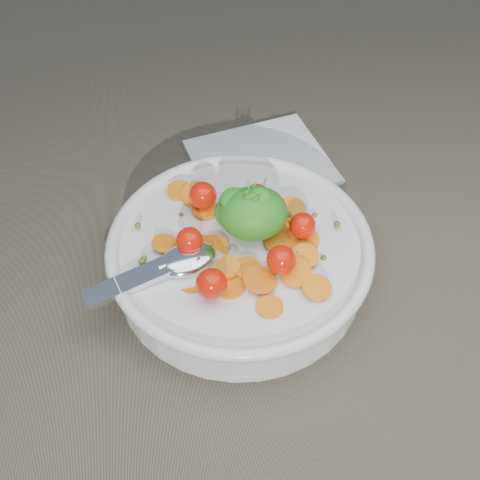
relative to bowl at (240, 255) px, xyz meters
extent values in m
plane|color=#726751|center=(0.02, 0.01, -0.03)|extent=(6.00, 6.00, 0.00)
cylinder|color=silver|center=(0.00, 0.00, -0.01)|extent=(0.24, 0.24, 0.05)
torus|color=silver|center=(0.00, 0.00, 0.02)|extent=(0.26, 0.26, 0.01)
cylinder|color=silver|center=(0.00, 0.00, -0.03)|extent=(0.12, 0.12, 0.01)
cylinder|color=brown|center=(0.00, 0.00, -0.01)|extent=(0.22, 0.22, 0.04)
cylinder|color=orange|center=(0.06, 0.03, 0.02)|extent=(0.04, 0.04, 0.01)
cylinder|color=orange|center=(-0.05, 0.08, 0.02)|extent=(0.03, 0.03, 0.01)
cylinder|color=orange|center=(0.01, -0.05, 0.02)|extent=(0.04, 0.04, 0.01)
cylinder|color=orange|center=(-0.03, 0.00, 0.02)|extent=(0.03, 0.03, 0.01)
cylinder|color=orange|center=(0.04, -0.04, 0.02)|extent=(0.03, 0.03, 0.01)
cylinder|color=orange|center=(-0.07, 0.01, 0.02)|extent=(0.03, 0.03, 0.01)
cylinder|color=orange|center=(-0.03, 0.05, 0.02)|extent=(0.03, 0.03, 0.01)
cylinder|color=orange|center=(-0.03, 0.07, 0.02)|extent=(0.04, 0.04, 0.02)
cylinder|color=orange|center=(0.04, -0.05, 0.02)|extent=(0.03, 0.03, 0.01)
cylinder|color=orange|center=(0.00, -0.04, 0.01)|extent=(0.03, 0.03, 0.01)
cylinder|color=orange|center=(0.06, -0.03, 0.02)|extent=(0.03, 0.03, 0.01)
cylinder|color=orange|center=(-0.04, 0.00, 0.02)|extent=(0.03, 0.03, 0.01)
cylinder|color=orange|center=(0.00, -0.03, 0.02)|extent=(0.03, 0.03, 0.01)
cylinder|color=orange|center=(0.04, -0.01, 0.02)|extent=(0.03, 0.03, 0.01)
cylinder|color=orange|center=(-0.02, -0.05, 0.02)|extent=(0.04, 0.04, 0.01)
cylinder|color=orange|center=(0.01, -0.08, 0.02)|extent=(0.03, 0.03, 0.00)
cylinder|color=orange|center=(0.05, 0.02, 0.02)|extent=(0.04, 0.04, 0.01)
cylinder|color=orange|center=(-0.05, -0.04, 0.01)|extent=(0.03, 0.03, 0.01)
cylinder|color=orange|center=(0.06, -0.07, 0.02)|extent=(0.03, 0.03, 0.01)
cylinder|color=orange|center=(-0.02, -0.03, 0.02)|extent=(0.03, 0.03, 0.01)
cylinder|color=orange|center=(0.06, -0.01, 0.02)|extent=(0.03, 0.03, 0.01)
sphere|color=#53541C|center=(0.05, -0.03, 0.02)|extent=(0.00, 0.00, 0.00)
sphere|color=#53541C|center=(0.04, 0.06, 0.02)|extent=(0.01, 0.01, 0.01)
sphere|color=#53541C|center=(0.05, 0.02, 0.02)|extent=(0.01, 0.01, 0.01)
sphere|color=#53541C|center=(-0.08, 0.01, 0.02)|extent=(0.00, 0.00, 0.00)
sphere|color=#53541C|center=(-0.09, -0.01, 0.02)|extent=(0.01, 0.01, 0.01)
sphere|color=#53541C|center=(0.08, 0.03, 0.02)|extent=(0.01, 0.01, 0.01)
sphere|color=#53541C|center=(-0.07, 0.01, 0.02)|extent=(0.01, 0.01, 0.01)
sphere|color=#53541C|center=(-0.03, 0.08, 0.02)|extent=(0.01, 0.01, 0.01)
sphere|color=#53541C|center=(-0.09, -0.01, 0.02)|extent=(0.01, 0.01, 0.01)
sphere|color=#53541C|center=(0.07, -0.03, 0.02)|extent=(0.01, 0.01, 0.01)
sphere|color=#53541C|center=(-0.10, 0.03, 0.02)|extent=(0.01, 0.01, 0.01)
sphere|color=#53541C|center=(0.10, 0.01, 0.02)|extent=(0.01, 0.01, 0.01)
sphere|color=#53541C|center=(0.00, 0.04, 0.02)|extent=(0.01, 0.01, 0.01)
sphere|color=#53541C|center=(-0.05, 0.05, 0.02)|extent=(0.01, 0.01, 0.01)
sphere|color=#53541C|center=(0.00, 0.05, 0.02)|extent=(0.01, 0.01, 0.01)
sphere|color=red|center=(0.06, 0.00, 0.03)|extent=(0.03, 0.03, 0.03)
sphere|color=red|center=(0.02, 0.04, 0.03)|extent=(0.03, 0.03, 0.03)
sphere|color=red|center=(-0.03, 0.05, 0.03)|extent=(0.03, 0.03, 0.03)
sphere|color=red|center=(-0.05, 0.00, 0.03)|extent=(0.03, 0.03, 0.03)
sphere|color=red|center=(-0.03, -0.06, 0.03)|extent=(0.03, 0.03, 0.03)
sphere|color=red|center=(0.03, -0.04, 0.03)|extent=(0.03, 0.03, 0.03)
ellipsoid|color=#2C8C1F|center=(0.01, 0.01, 0.05)|extent=(0.06, 0.06, 0.05)
ellipsoid|color=#2C8C1F|center=(0.00, 0.02, 0.04)|extent=(0.04, 0.04, 0.03)
ellipsoid|color=#2C8C1F|center=(0.01, 0.01, 0.06)|extent=(0.02, 0.03, 0.02)
ellipsoid|color=#2C8C1F|center=(0.02, 0.03, 0.04)|extent=(0.03, 0.03, 0.02)
ellipsoid|color=#2C8C1F|center=(0.02, 0.01, 0.07)|extent=(0.02, 0.02, 0.02)
ellipsoid|color=#2C8C1F|center=(0.03, 0.02, 0.05)|extent=(0.02, 0.02, 0.01)
ellipsoid|color=#2C8C1F|center=(0.01, 0.01, 0.05)|extent=(0.02, 0.03, 0.02)
ellipsoid|color=#2C8C1F|center=(0.01, 0.01, 0.07)|extent=(0.02, 0.02, 0.02)
ellipsoid|color=#2C8C1F|center=(0.01, 0.01, 0.06)|extent=(0.02, 0.02, 0.02)
ellipsoid|color=#2C8C1F|center=(0.02, 0.01, 0.05)|extent=(0.02, 0.02, 0.01)
ellipsoid|color=#2C8C1F|center=(0.01, 0.01, 0.07)|extent=(0.03, 0.03, 0.02)
ellipsoid|color=#2C8C1F|center=(0.01, -0.01, 0.05)|extent=(0.02, 0.02, 0.02)
ellipsoid|color=#2C8C1F|center=(0.00, 0.03, 0.05)|extent=(0.02, 0.02, 0.02)
ellipsoid|color=#2C8C1F|center=(0.02, 0.01, 0.05)|extent=(0.02, 0.02, 0.01)
ellipsoid|color=#2C8C1F|center=(0.00, 0.02, 0.05)|extent=(0.02, 0.02, 0.01)
ellipsoid|color=#2C8C1F|center=(0.02, 0.02, 0.05)|extent=(0.03, 0.02, 0.02)
ellipsoid|color=#2C8C1F|center=(0.01, -0.01, 0.06)|extent=(0.03, 0.03, 0.02)
ellipsoid|color=#2C8C1F|center=(0.00, 0.02, 0.06)|extent=(0.03, 0.03, 0.01)
ellipsoid|color=#2C8C1F|center=(0.01, 0.02, 0.05)|extent=(0.03, 0.03, 0.01)
ellipsoid|color=#2C8C1F|center=(-0.01, 0.02, 0.06)|extent=(0.03, 0.03, 0.02)
ellipsoid|color=#2C8C1F|center=(0.01, 0.00, 0.06)|extent=(0.03, 0.03, 0.01)
cylinder|color=#4C8C33|center=(0.01, 0.02, 0.06)|extent=(0.01, 0.01, 0.04)
cylinder|color=#4C8C33|center=(0.02, 0.02, 0.06)|extent=(0.01, 0.01, 0.04)
cylinder|color=#4C8C33|center=(0.01, 0.01, 0.06)|extent=(0.00, 0.01, 0.04)
cylinder|color=#4C8C33|center=(0.01, 0.01, 0.06)|extent=(0.00, 0.01, 0.04)
ellipsoid|color=silver|center=(-0.05, -0.02, 0.02)|extent=(0.07, 0.05, 0.02)
cube|color=silver|center=(-0.09, -0.03, 0.02)|extent=(0.11, 0.05, 0.02)
cylinder|color=silver|center=(-0.07, -0.02, 0.02)|extent=(0.02, 0.02, 0.01)
cube|color=white|center=(0.05, 0.16, -0.03)|extent=(0.18, 0.17, 0.01)
camera|label=1|loc=(-0.05, -0.37, 0.45)|focal=45.00mm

